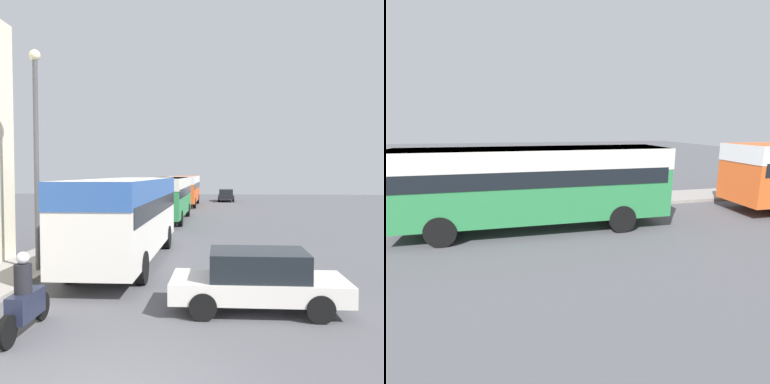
% 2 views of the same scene
% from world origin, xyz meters
% --- Properties ---
extents(bus_lead, '(2.49, 9.85, 3.11)m').
position_xyz_m(bus_lead, '(-1.82, 9.59, 2.02)').
color(bus_lead, silver).
rests_on(bus_lead, ground_plane).
extents(bus_following, '(2.52, 9.88, 3.00)m').
position_xyz_m(bus_following, '(-1.97, 23.40, 1.95)').
color(bus_following, '#2D8447').
rests_on(bus_following, ground_plane).
extents(bus_third_in_line, '(2.55, 9.84, 3.01)m').
position_xyz_m(bus_third_in_line, '(-1.93, 36.96, 1.96)').
color(bus_third_in_line, '#EA5B23').
rests_on(bus_third_in_line, ground_plane).
extents(motorcycle_behind_lead, '(0.38, 2.24, 1.73)m').
position_xyz_m(motorcycle_behind_lead, '(-2.41, 2.49, 0.68)').
color(motorcycle_behind_lead, '#1E2338').
rests_on(motorcycle_behind_lead, ground_plane).
extents(car_crossing, '(1.86, 4.46, 1.42)m').
position_xyz_m(car_crossing, '(2.29, 44.02, 0.75)').
color(car_crossing, black).
rests_on(car_crossing, ground_plane).
extents(car_far_curb, '(4.21, 1.86, 1.46)m').
position_xyz_m(car_far_curb, '(2.55, 4.34, 0.76)').
color(car_far_curb, silver).
rests_on(car_far_curb, ground_plane).
extents(pedestrian_near_curb, '(0.41, 0.41, 1.68)m').
position_xyz_m(pedestrian_near_curb, '(-4.63, 13.95, 1.00)').
color(pedestrian_near_curb, '#232838').
rests_on(pedestrian_near_curb, sidewalk).
extents(pedestrian_walking_away, '(0.43, 0.43, 1.87)m').
position_xyz_m(pedestrian_walking_away, '(-5.71, 22.99, 1.10)').
color(pedestrian_walking_away, '#232838').
rests_on(pedestrian_walking_away, sidewalk).
extents(lamp_post, '(0.36, 0.36, 7.15)m').
position_xyz_m(lamp_post, '(-4.35, 7.57, 4.31)').
color(lamp_post, '#47474C').
rests_on(lamp_post, sidewalk).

